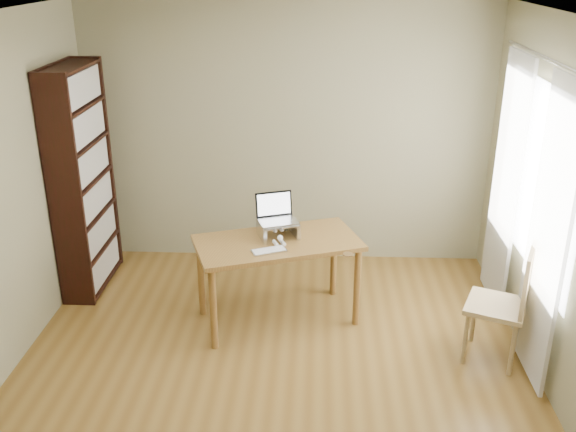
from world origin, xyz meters
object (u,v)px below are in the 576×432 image
at_px(desk, 278,252).
at_px(chair, 507,299).
at_px(keyboard, 269,251).
at_px(bookshelf, 83,180).
at_px(laptop, 278,214).
at_px(cat, 274,228).

distance_m(desk, chair, 1.86).
xyz_separation_m(desk, keyboard, (-0.06, -0.22, 0.11)).
xyz_separation_m(bookshelf, laptop, (1.82, -0.46, -0.11)).
distance_m(bookshelf, cat, 1.86).
bearing_deg(chair, keyboard, -165.89).
height_order(desk, keyboard, keyboard).
relative_size(bookshelf, cat, 4.34).
xyz_separation_m(laptop, cat, (-0.04, -0.03, -0.12)).
distance_m(laptop, cat, 0.13).
bearing_deg(chair, laptop, -176.83).
bearing_deg(laptop, bookshelf, 146.15).
relative_size(laptop, chair, 0.38).
relative_size(bookshelf, laptop, 5.64).
bearing_deg(keyboard, desk, 52.18).
height_order(bookshelf, keyboard, bookshelf).
relative_size(cat, chair, 0.50).
height_order(laptop, chair, laptop).
bearing_deg(bookshelf, keyboard, -24.68).
distance_m(bookshelf, chair, 3.81).
relative_size(bookshelf, keyboard, 6.91).
relative_size(bookshelf, desk, 1.40).
distance_m(desk, keyboard, 0.25).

